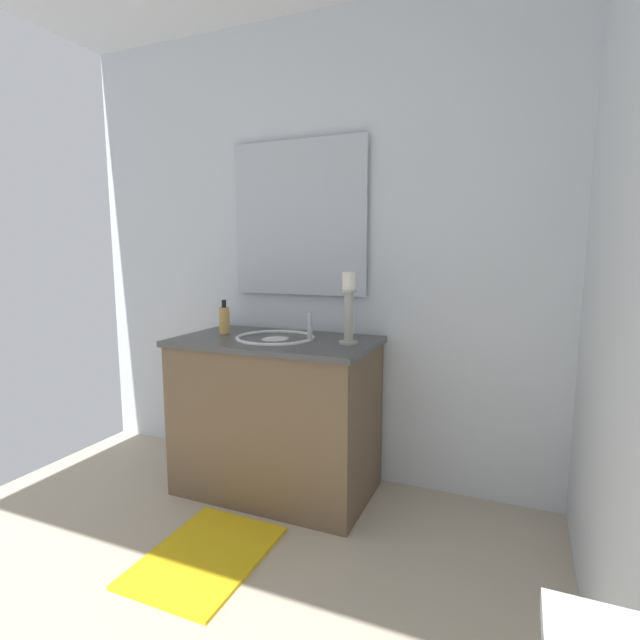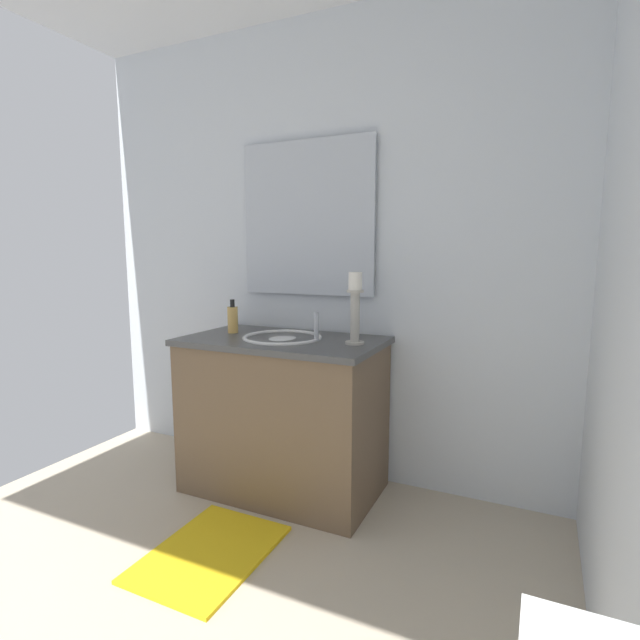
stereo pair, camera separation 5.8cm
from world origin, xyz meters
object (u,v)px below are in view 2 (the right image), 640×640
at_px(vanity_cabinet, 283,414).
at_px(soap_bottle, 233,319).
at_px(mirror, 307,219).
at_px(candle_holder_tall, 355,306).
at_px(bath_mat, 210,553).
at_px(sink_basin, 283,346).

height_order(vanity_cabinet, soap_bottle, soap_bottle).
xyz_separation_m(mirror, candle_holder_tall, (0.27, 0.39, -0.43)).
height_order(candle_holder_tall, bath_mat, candle_holder_tall).
bearing_deg(vanity_cabinet, candle_holder_tall, 91.85).
xyz_separation_m(vanity_cabinet, mirror, (-0.28, 0.00, 1.01)).
bearing_deg(mirror, soap_bottle, -52.63).
distance_m(vanity_cabinet, bath_mat, 0.74).
bearing_deg(sink_basin, candle_holder_tall, 91.86).
bearing_deg(sink_basin, mirror, -179.80).
bearing_deg(sink_basin, bath_mat, -0.09).
relative_size(vanity_cabinet, mirror, 1.23).
height_order(vanity_cabinet, sink_basin, sink_basin).
relative_size(mirror, bath_mat, 1.37).
bearing_deg(bath_mat, sink_basin, 179.91).
relative_size(soap_bottle, bath_mat, 0.30).
bearing_deg(mirror, bath_mat, -0.00).
relative_size(sink_basin, soap_bottle, 2.23).
bearing_deg(soap_bottle, candle_holder_tall, 88.35).
bearing_deg(sink_basin, vanity_cabinet, -90.00).
distance_m(candle_holder_tall, soap_bottle, 0.72).
bearing_deg(bath_mat, vanity_cabinet, -180.00).
height_order(sink_basin, mirror, mirror).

